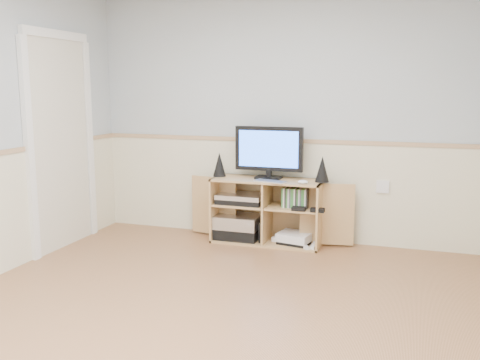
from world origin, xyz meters
name	(u,v)px	position (x,y,z in m)	size (l,w,h in m)	color
room	(197,141)	(-0.06, 0.12, 1.22)	(4.04, 4.54, 2.54)	#AD774D
media_cabinet	(268,209)	(-0.10, 2.07, 0.33)	(1.71, 0.41, 0.65)	tan
monitor	(269,150)	(-0.10, 2.06, 0.93)	(0.69, 0.18, 0.52)	black
speaker_left	(219,164)	(-0.62, 2.03, 0.77)	(0.13, 0.13, 0.25)	black
speaker_right	(322,169)	(0.44, 2.03, 0.78)	(0.14, 0.14, 0.25)	black
keyboard	(270,181)	(-0.04, 1.87, 0.66)	(0.31, 0.12, 0.01)	silver
mouse	(303,182)	(0.28, 1.87, 0.67)	(0.10, 0.06, 0.04)	white
av_components	(239,219)	(-0.40, 2.01, 0.22)	(0.53, 0.35, 0.47)	black
game_consoles	(294,238)	(0.18, 2.00, 0.07)	(0.46, 0.32, 0.11)	white
game_cases	(296,198)	(0.19, 1.99, 0.48)	(0.26, 0.14, 0.19)	#3F8C3F
wall_outlet	(383,187)	(1.00, 2.23, 0.60)	(0.12, 0.03, 0.12)	white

